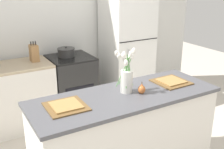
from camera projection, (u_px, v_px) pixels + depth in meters
The scene contains 10 objects.
back_wall at pixel (52, 20), 4.08m from camera, with size 5.20×0.08×2.70m.
kitchen_island at pixel (125, 138), 2.75m from camera, with size 1.80×0.66×0.93m.
stove_range at pixel (72, 86), 4.11m from camera, with size 0.60×0.61×0.88m.
refrigerator at pixel (127, 50), 4.41m from camera, with size 0.68×0.67×1.73m.
flower_vase at pixel (126, 76), 2.60m from camera, with size 0.20×0.15×0.42m.
pear_figurine at pixel (142, 89), 2.60m from camera, with size 0.07×0.07×0.11m.
plate_setting_left at pixel (66, 106), 2.34m from camera, with size 0.33×0.33×0.02m.
plate_setting_right at pixel (171, 82), 2.88m from camera, with size 0.33×0.33×0.02m.
cooking_pot at pixel (66, 52), 3.96m from camera, with size 0.24×0.24×0.14m.
knife_block at pixel (34, 53), 3.72m from camera, with size 0.10×0.14×0.27m.
Camera 1 is at (-1.30, -2.00, 1.96)m, focal length 45.00 mm.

